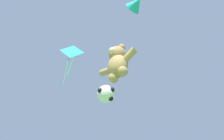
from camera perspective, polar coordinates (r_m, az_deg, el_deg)
name	(u,v)px	position (r m, az deg, el deg)	size (l,w,h in m)	color
teddy_bear_kite	(117,62)	(10.14, 1.44, 2.00)	(2.19, 0.97, 2.23)	tan
soccer_ball_kite	(106,94)	(9.59, -1.55, -6.26)	(0.86, 0.86, 0.79)	white
diamond_kite	(72,54)	(13.32, -10.52, 4.21)	(0.97, 1.17, 3.41)	#19ADB2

